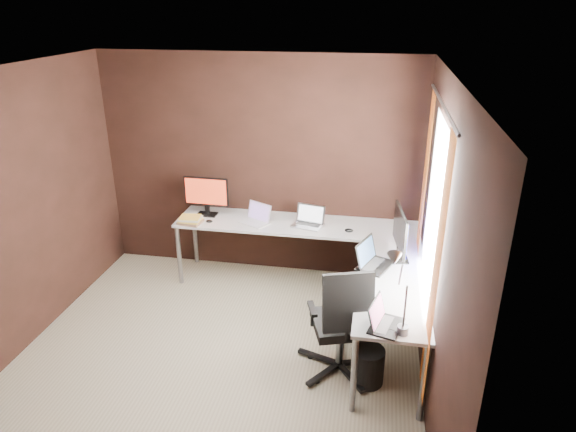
# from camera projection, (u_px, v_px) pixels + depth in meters

# --- Properties ---
(room) EXTENTS (3.60, 3.60, 2.50)m
(room) POSITION_uv_depth(u_px,v_px,m) (252.00, 230.00, 4.13)
(room) COLOR #BBB191
(room) RESTS_ON ground
(desk) EXTENTS (2.65, 2.25, 0.73)m
(desk) POSITION_uv_depth(u_px,v_px,m) (325.00, 249.00, 5.17)
(desk) COLOR white
(desk) RESTS_ON ground
(drawer_pedestal) EXTENTS (0.42, 0.50, 0.60)m
(drawer_pedestal) POSITION_uv_depth(u_px,v_px,m) (381.00, 281.00, 5.32)
(drawer_pedestal) COLOR white
(drawer_pedestal) RESTS_ON ground
(monitor_left) EXTENTS (0.51, 0.15, 0.44)m
(monitor_left) POSITION_uv_depth(u_px,v_px,m) (206.00, 194.00, 5.76)
(monitor_left) COLOR black
(monitor_left) RESTS_ON desk
(monitor_right) EXTENTS (0.17, 0.59, 0.49)m
(monitor_right) POSITION_uv_depth(u_px,v_px,m) (400.00, 232.00, 4.75)
(monitor_right) COLOR black
(monitor_right) RESTS_ON desk
(laptop_white) EXTENTS (0.38, 0.34, 0.21)m
(laptop_white) POSITION_uv_depth(u_px,v_px,m) (256.00, 218.00, 5.63)
(laptop_white) COLOR white
(laptop_white) RESTS_ON desk
(laptop_silver) EXTENTS (0.36, 0.30, 0.21)m
(laptop_silver) POSITION_uv_depth(u_px,v_px,m) (309.00, 221.00, 5.56)
(laptop_silver) COLOR silver
(laptop_silver) RESTS_ON desk
(laptop_black_big) EXTENTS (0.38, 0.43, 0.24)m
(laptop_black_big) POSITION_uv_depth(u_px,v_px,m) (371.00, 260.00, 4.71)
(laptop_black_big) COLOR black
(laptop_black_big) RESTS_ON desk
(laptop_black_small) EXTENTS (0.29, 0.35, 0.21)m
(laptop_black_small) POSITION_uv_depth(u_px,v_px,m) (383.00, 321.00, 3.84)
(laptop_black_small) COLOR black
(laptop_black_small) RESTS_ON desk
(book_stack) EXTENTS (0.27, 0.22, 0.08)m
(book_stack) POSITION_uv_depth(u_px,v_px,m) (190.00, 220.00, 5.61)
(book_stack) COLOR #8E694C
(book_stack) RESTS_ON desk
(mouse_left) EXTENTS (0.08, 0.06, 0.03)m
(mouse_left) POSITION_uv_depth(u_px,v_px,m) (209.00, 221.00, 5.64)
(mouse_left) COLOR black
(mouse_left) RESTS_ON desk
(mouse_corner) EXTENTS (0.11, 0.09, 0.04)m
(mouse_corner) POSITION_uv_depth(u_px,v_px,m) (349.00, 230.00, 5.41)
(mouse_corner) COLOR black
(mouse_corner) RESTS_ON desk
(desk_lamp) EXTENTS (0.20, 0.23, 0.62)m
(desk_lamp) POSITION_uv_depth(u_px,v_px,m) (397.00, 282.00, 3.68)
(desk_lamp) COLOR slate
(desk_lamp) RESTS_ON desk
(office_chair) EXTENTS (0.59, 0.62, 1.05)m
(office_chair) POSITION_uv_depth(u_px,v_px,m) (341.00, 341.00, 4.37)
(office_chair) COLOR black
(office_chair) RESTS_ON ground
(wastebasket) EXTENTS (0.32, 0.32, 0.32)m
(wastebasket) POSITION_uv_depth(u_px,v_px,m) (367.00, 366.00, 4.30)
(wastebasket) COLOR black
(wastebasket) RESTS_ON ground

